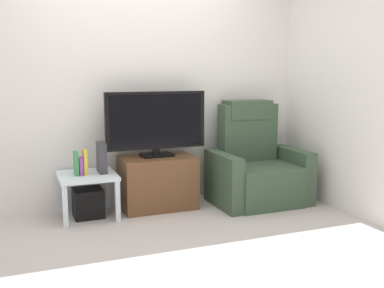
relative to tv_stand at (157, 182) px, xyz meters
name	(u,v)px	position (x,y,z in m)	size (l,w,h in m)	color
ground_plane	(170,236)	(-0.15, -0.83, -0.27)	(6.40, 6.40, 0.00)	#BCB2AD
wall_back	(134,80)	(-0.15, 0.30, 1.03)	(6.40, 0.06, 2.60)	silver
wall_side	(354,81)	(1.73, -0.83, 1.03)	(0.06, 4.48, 2.60)	silver
tv_stand	(157,182)	(0.00, 0.00, 0.00)	(0.74, 0.47, 0.53)	brown
television	(156,122)	(0.00, 0.02, 0.62)	(1.04, 0.20, 0.66)	black
recliner_armchair	(256,167)	(1.06, -0.16, 0.10)	(0.98, 0.78, 1.08)	#384C38
side_table	(87,181)	(-0.71, -0.04, 0.09)	(0.54, 0.54, 0.42)	silver
subwoofer_box	(88,203)	(-0.71, -0.04, -0.13)	(0.28, 0.28, 0.28)	black
book_leftmost	(76,163)	(-0.81, -0.06, 0.27)	(0.04, 0.10, 0.23)	#388C4C
book_middle	(81,166)	(-0.77, -0.06, 0.24)	(0.03, 0.11, 0.17)	purple
book_rightmost	(85,162)	(-0.73, -0.06, 0.27)	(0.03, 0.11, 0.24)	gold
game_console	(102,158)	(-0.57, -0.03, 0.30)	(0.07, 0.20, 0.30)	#333338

